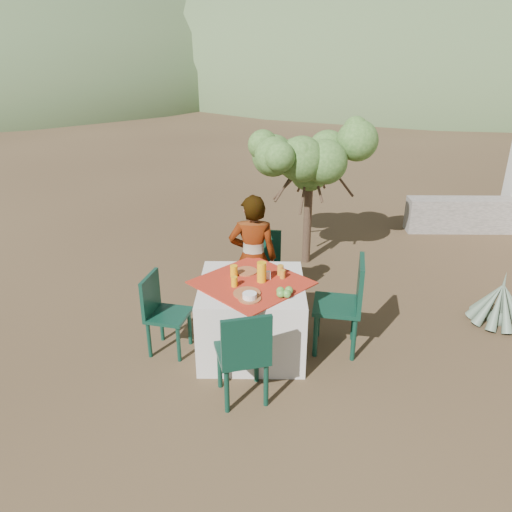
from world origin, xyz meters
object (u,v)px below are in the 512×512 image
Objects in this scene: chair_near at (244,353)px; shrub_tree at (314,165)px; agave at (500,304)px; chair_far at (262,264)px; chair_left at (161,310)px; juice_pitcher at (262,272)px; table at (252,316)px; chair_right at (346,301)px; person at (253,258)px.

chair_near is 0.52× the size of shrub_tree.
chair_far is at bearing 170.43° from agave.
chair_left reaches higher than agave.
agave is 2.77m from juice_pitcher.
table is 0.95m from chair_right.
shrub_tree is at bearing -115.17° from person.
juice_pitcher is (0.10, 0.02, 0.48)m from table.
chair_left is at bearing -178.14° from table.
chair_far is at bearing 84.01° from table.
chair_near is 0.92× the size of chair_right.
chair_near is 1.49m from person.
chair_right is at bearing -86.05° from shrub_tree.
chair_left is at bearing -126.63° from shrub_tree.
juice_pitcher is (-0.68, -2.21, -0.52)m from shrub_tree.
shrub_tree is 2.37m from juice_pitcher.
shrub_tree is (0.67, 1.24, 0.89)m from chair_far.
chair_left is (-1.00, -1.02, -0.03)m from chair_far.
chair_far is 1.43m from chair_left.
table is at bearing -109.27° from shrub_tree.
table is 1.57× the size of chair_left.
shrub_tree is 2.82m from agave.
chair_left is 4.10× the size of juice_pitcher.
table is 1.30× the size of chair_right.
person reaches higher than table.
person is (0.90, 0.69, 0.26)m from chair_left.
person is at bearing -99.95° from chair_far.
table is at bearing -108.10° from chair_near.
chair_far is (0.10, 0.99, 0.11)m from table.
chair_right is 1.91m from agave.
chair_near reaches higher than chair_far.
shrub_tree reaches higher than juice_pitcher.
juice_pitcher reaches higher than chair_near.
shrub_tree is (-0.15, 2.22, 0.83)m from chair_right.
person reaches higher than chair_far.
juice_pitcher is at bearing -168.64° from agave.
chair_left is 0.47× the size of shrub_tree.
agave is at bearing 11.35° from table.
chair_far is at bearing -118.65° from shrub_tree.
chair_left is 1.83m from chair_right.
chair_left is 2.96m from shrub_tree.
agave is 3.43× the size of juice_pitcher.
agave is (1.80, 0.54, -0.32)m from chair_right.
person is at bearing -106.54° from chair_near.
chair_right is at bearing -76.17° from chair_left.
table reaches higher than agave.
chair_far is 1.82m from chair_near.
table is 0.49m from juice_pitcher.
chair_right reaches higher than juice_pitcher.
person is 2.08× the size of agave.
juice_pitcher is (0.10, -0.64, 0.14)m from person.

